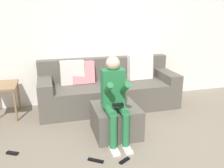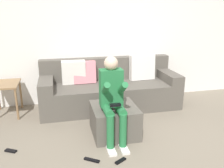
% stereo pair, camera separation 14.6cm
% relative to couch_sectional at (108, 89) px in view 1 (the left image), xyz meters
% --- Properties ---
extents(ground_plane, '(7.69, 7.69, 0.00)m').
position_rel_couch_sectional_xyz_m(ground_plane, '(0.23, -1.83, -0.34)').
color(ground_plane, slate).
extents(wall_back, '(5.91, 0.10, 2.69)m').
position_rel_couch_sectional_xyz_m(wall_back, '(0.23, 0.43, 1.01)').
color(wall_back, white).
rests_on(wall_back, ground_plane).
extents(couch_sectional, '(2.48, 0.89, 0.93)m').
position_rel_couch_sectional_xyz_m(couch_sectional, '(0.00, 0.00, 0.00)').
color(couch_sectional, '#59544C').
rests_on(couch_sectional, ground_plane).
extents(ottoman, '(0.63, 0.66, 0.42)m').
position_rel_couch_sectional_xyz_m(ottoman, '(-0.16, -1.06, -0.12)').
color(ottoman, '#59544C').
rests_on(ottoman, ground_plane).
extents(person_seated, '(0.30, 0.58, 1.16)m').
position_rel_couch_sectional_xyz_m(person_seated, '(-0.23, -1.24, 0.31)').
color(person_seated, '#26723F').
rests_on(person_seated, ground_plane).
extents(side_table, '(0.44, 0.57, 0.56)m').
position_rel_couch_sectional_xyz_m(side_table, '(-1.79, 0.01, 0.14)').
color(side_table, olive).
rests_on(side_table, ground_plane).
extents(remote_near_ottoman, '(0.16, 0.12, 0.02)m').
position_rel_couch_sectional_xyz_m(remote_near_ottoman, '(-0.25, -1.75, -0.32)').
color(remote_near_ottoman, black).
rests_on(remote_near_ottoman, ground_plane).
extents(remote_by_storage_bin, '(0.19, 0.15, 0.02)m').
position_rel_couch_sectional_xyz_m(remote_by_storage_bin, '(-0.58, -1.66, -0.32)').
color(remote_by_storage_bin, black).
rests_on(remote_by_storage_bin, ground_plane).
extents(remote_under_side_table, '(0.16, 0.12, 0.02)m').
position_rel_couch_sectional_xyz_m(remote_under_side_table, '(-1.56, -1.23, -0.32)').
color(remote_under_side_table, black).
rests_on(remote_under_side_table, ground_plane).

